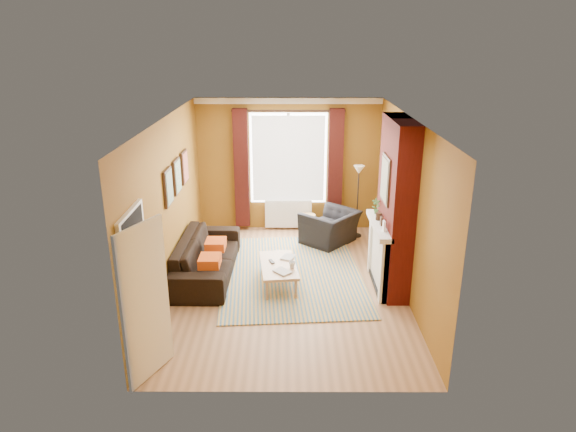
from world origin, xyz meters
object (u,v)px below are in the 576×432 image
at_px(sofa, 207,256).
at_px(coffee_table, 278,266).
at_px(armchair, 330,227).
at_px(floor_lamp, 359,181).
at_px(wicker_stool, 308,224).

bearing_deg(sofa, coffee_table, -107.13).
bearing_deg(coffee_table, armchair, 55.01).
bearing_deg(floor_lamp, armchair, -147.41).
xyz_separation_m(armchair, wicker_stool, (-0.43, 0.53, -0.12)).
height_order(coffee_table, floor_lamp, floor_lamp).
height_order(sofa, floor_lamp, floor_lamp).
distance_m(armchair, coffee_table, 2.12).
distance_m(coffee_table, floor_lamp, 2.87).
relative_size(sofa, floor_lamp, 1.54).
xyz_separation_m(sofa, floor_lamp, (2.84, 1.83, 0.85)).
bearing_deg(wicker_stool, armchair, -50.52).
bearing_deg(armchair, coffee_table, 12.58).
height_order(armchair, floor_lamp, floor_lamp).
bearing_deg(wicker_stool, coffee_table, -103.41).
bearing_deg(sofa, wicker_stool, -41.77).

